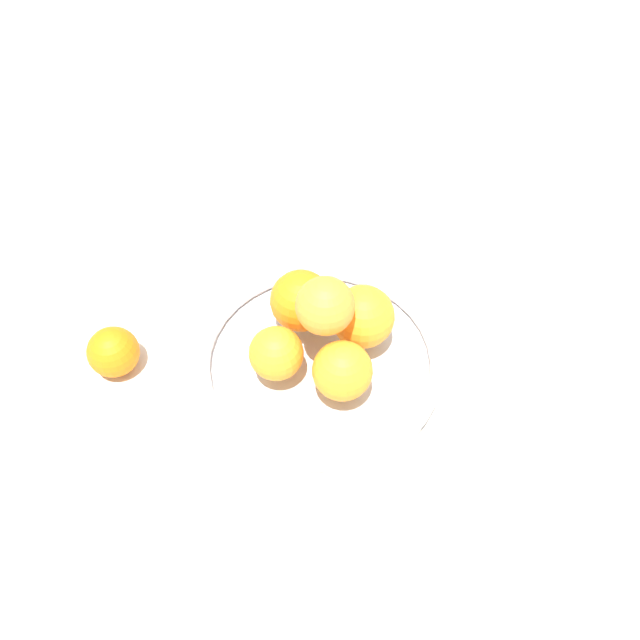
{
  "coord_description": "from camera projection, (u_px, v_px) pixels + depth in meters",
  "views": [
    {
      "loc": [
        -0.36,
        -0.28,
        0.65
      ],
      "look_at": [
        0.0,
        0.0,
        0.1
      ],
      "focal_mm": 35.0,
      "sensor_mm": 36.0,
      "label": 1
    }
  ],
  "objects": [
    {
      "name": "ground_plane",
      "position": [
        320.0,
        369.0,
        0.79
      ],
      "size": [
        4.0,
        4.0,
        0.0
      ],
      "primitive_type": "plane",
      "color": "beige"
    },
    {
      "name": "orange_pile",
      "position": [
        325.0,
        325.0,
        0.73
      ],
      "size": [
        0.17,
        0.17,
        0.13
      ],
      "color": "orange",
      "rests_on": "fruit_bowl"
    },
    {
      "name": "fruit_bowl",
      "position": [
        320.0,
        361.0,
        0.78
      ],
      "size": [
        0.31,
        0.31,
        0.04
      ],
      "color": "silver",
      "rests_on": "ground_plane"
    },
    {
      "name": "stray_orange",
      "position": [
        113.0,
        352.0,
        0.77
      ],
      "size": [
        0.06,
        0.06,
        0.06
      ],
      "primitive_type": "sphere",
      "color": "orange",
      "rests_on": "ground_plane"
    }
  ]
}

